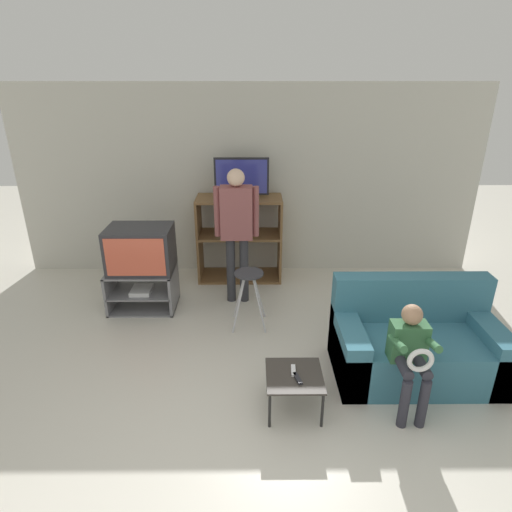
{
  "coord_description": "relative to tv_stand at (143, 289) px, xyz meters",
  "views": [
    {
      "loc": [
        0.05,
        -2.12,
        2.65
      ],
      "look_at": [
        0.09,
        2.04,
        0.9
      ],
      "focal_mm": 30.0,
      "sensor_mm": 36.0,
      "label": 1
    }
  ],
  "objects": [
    {
      "name": "folding_stool",
      "position": [
        1.31,
        -0.43,
        0.28
      ],
      "size": [
        0.39,
        0.36,
        0.67
      ],
      "color": "#B7B7BC",
      "rests_on": "ground_plane"
    },
    {
      "name": "television_main",
      "position": [
        0.02,
        0.02,
        0.52
      ],
      "size": [
        0.75,
        0.53,
        0.53
      ],
      "color": "#2D2D33",
      "rests_on": "tv_stand"
    },
    {
      "name": "person_standing_adult",
      "position": [
        1.16,
        0.16,
        0.78
      ],
      "size": [
        0.53,
        0.2,
        1.69
      ],
      "color": "#2D2D33",
      "rests_on": "ground_plane"
    },
    {
      "name": "remote_control_white",
      "position": [
        1.69,
        -1.74,
        0.11
      ],
      "size": [
        0.04,
        0.15,
        0.02
      ],
      "primitive_type": "cube",
      "rotation": [
        0.0,
        0.0,
        -0.05
      ],
      "color": "silver",
      "rests_on": "snack_table"
    },
    {
      "name": "person_seated_child",
      "position": [
        2.64,
        -1.78,
        0.33
      ],
      "size": [
        0.33,
        0.43,
        0.96
      ],
      "color": "#2D2D38",
      "rests_on": "ground_plane"
    },
    {
      "name": "media_shelf",
      "position": [
        1.17,
        0.85,
        0.35
      ],
      "size": [
        1.15,
        0.51,
        1.17
      ],
      "color": "brown",
      "rests_on": "ground_plane"
    },
    {
      "name": "television_flat",
      "position": [
        1.21,
        0.84,
        1.17
      ],
      "size": [
        0.71,
        0.2,
        0.53
      ],
      "color": "black",
      "rests_on": "media_shelf"
    },
    {
      "name": "tv_stand",
      "position": [
        0.0,
        0.0,
        0.0
      ],
      "size": [
        0.79,
        0.56,
        0.5
      ],
      "color": "slate",
      "rests_on": "ground_plane"
    },
    {
      "name": "couch",
      "position": [
        2.89,
        -1.29,
        0.06
      ],
      "size": [
        1.51,
        0.82,
        0.9
      ],
      "color": "teal",
      "rests_on": "ground_plane"
    },
    {
      "name": "ground_plane",
      "position": [
        1.3,
        -2.57,
        -0.25
      ],
      "size": [
        18.0,
        18.0,
        0.0
      ],
      "primitive_type": "plane",
      "color": "beige"
    },
    {
      "name": "remote_control_black",
      "position": [
        1.72,
        -1.85,
        0.11
      ],
      "size": [
        0.07,
        0.15,
        0.02
      ],
      "primitive_type": "cube",
      "rotation": [
        0.0,
        0.0,
        0.26
      ],
      "color": "#232328",
      "rests_on": "snack_table"
    },
    {
      "name": "wall_back",
      "position": [
        1.3,
        1.17,
        1.05
      ],
      "size": [
        6.4,
        0.06,
        2.6
      ],
      "color": "beige",
      "rests_on": "ground_plane"
    },
    {
      "name": "snack_table",
      "position": [
        1.7,
        -1.79,
        0.07
      ],
      "size": [
        0.47,
        0.47,
        0.35
      ],
      "color": "#38332D",
      "rests_on": "ground_plane"
    }
  ]
}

